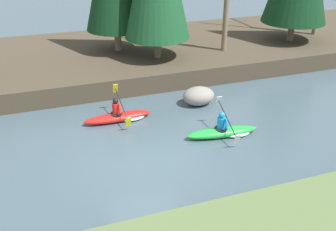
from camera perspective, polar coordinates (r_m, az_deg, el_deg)
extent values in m
plane|color=#425660|center=(13.16, -3.28, -6.70)|extent=(90.00, 90.00, 0.00)
cube|color=#473D2D|center=(21.61, -10.69, 7.99)|extent=(44.00, 9.00, 0.89)
cylinder|color=#7A664C|center=(21.39, -7.28, 10.90)|extent=(0.36, 0.36, 1.14)
cylinder|color=brown|center=(20.06, -1.52, 9.88)|extent=(0.36, 0.36, 1.04)
cylinder|color=brown|center=(24.08, 17.42, 11.62)|extent=(0.36, 0.36, 1.07)
cylinder|color=#7A664C|center=(20.95, 8.49, 15.59)|extent=(0.28, 0.28, 4.76)
ellipsoid|color=green|center=(14.64, 7.83, -2.41)|extent=(2.74, 0.85, 0.34)
cone|color=green|center=(15.10, 12.23, -1.76)|extent=(0.37, 0.23, 0.20)
cylinder|color=black|center=(14.55, 7.69, -1.94)|extent=(0.52, 0.52, 0.08)
cylinder|color=#1984CC|center=(14.44, 7.75, -1.07)|extent=(0.33, 0.33, 0.42)
sphere|color=#1E89D1|center=(14.29, 7.83, 0.09)|extent=(0.25, 0.25, 0.23)
cylinder|color=#1984CC|center=(14.63, 7.80, -0.29)|extent=(0.11, 0.23, 0.35)
cylinder|color=#1984CC|center=(14.23, 8.49, -1.15)|extent=(0.11, 0.23, 0.35)
cylinder|color=black|center=(14.46, 8.63, -0.51)|extent=(0.21, 1.91, 0.65)
cube|color=white|center=(15.11, 7.37, 2.13)|extent=(0.21, 0.18, 0.41)
cube|color=white|center=(13.84, 10.00, -3.40)|extent=(0.21, 0.18, 0.41)
ellipsoid|color=white|center=(14.88, 9.79, -2.41)|extent=(1.16, 0.80, 0.18)
ellipsoid|color=red|center=(15.71, -7.29, -0.23)|extent=(2.71, 0.65, 0.34)
cone|color=red|center=(15.98, -2.98, 0.53)|extent=(0.35, 0.21, 0.20)
cylinder|color=black|center=(15.63, -7.50, 0.21)|extent=(0.49, 0.49, 0.08)
cylinder|color=red|center=(15.52, -7.55, 1.04)|extent=(0.31, 0.31, 0.42)
sphere|color=black|center=(15.39, -7.63, 2.13)|extent=(0.23, 0.23, 0.23)
cylinder|color=red|center=(15.72, -7.43, 1.73)|extent=(0.09, 0.23, 0.35)
cylinder|color=red|center=(15.29, -7.00, 1.02)|extent=(0.09, 0.23, 0.35)
cylinder|color=black|center=(15.52, -6.76, 1.59)|extent=(0.07, 1.91, 0.65)
cube|color=yellow|center=(16.24, -7.65, 3.91)|extent=(0.20, 0.16, 0.41)
cube|color=yellow|center=(14.82, -5.78, -0.96)|extent=(0.20, 0.16, 0.41)
ellipsoid|color=white|center=(15.86, -5.35, -0.17)|extent=(1.11, 0.72, 0.18)
ellipsoid|color=gray|center=(16.96, 4.47, 2.85)|extent=(1.39, 1.08, 0.78)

